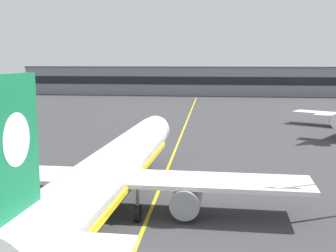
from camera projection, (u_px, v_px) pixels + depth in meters
name	position (u px, v px, depth m)	size (l,w,h in m)	color
taxiway_centreline	(172.00, 157.00, 55.58)	(0.30, 180.00, 0.01)	yellow
airliner_foreground	(111.00, 171.00, 34.82)	(32.07, 41.45, 11.65)	white
safety_cone_by_nose_gear	(147.00, 165.00, 50.07)	(0.44, 0.44, 0.55)	orange
terminal_building	(232.00, 81.00, 154.89)	(150.36, 12.40, 10.24)	gray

